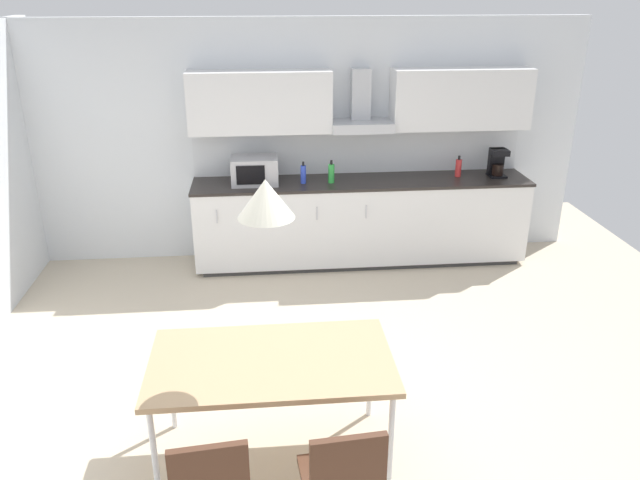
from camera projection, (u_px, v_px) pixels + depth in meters
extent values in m
cube|color=beige|center=(308.00, 398.00, 4.66)|extent=(8.03, 8.25, 0.02)
cube|color=silver|center=(287.00, 141.00, 6.74)|extent=(6.42, 0.10, 2.56)
cube|color=#333333|center=(360.00, 258.00, 6.96)|extent=(3.41, 0.57, 0.05)
cube|color=silver|center=(361.00, 220.00, 6.79)|extent=(3.56, 0.62, 0.85)
cube|color=#282321|center=(362.00, 182.00, 6.62)|extent=(3.58, 0.64, 0.03)
cube|color=silver|center=(217.00, 217.00, 6.28)|extent=(0.01, 0.01, 0.14)
cube|color=silver|center=(267.00, 215.00, 6.32)|extent=(0.01, 0.01, 0.14)
cube|color=silver|center=(317.00, 213.00, 6.37)|extent=(0.01, 0.01, 0.14)
cube|color=silver|center=(366.00, 212.00, 6.41)|extent=(0.01, 0.01, 0.14)
cube|color=silver|center=(358.00, 151.00, 6.80)|extent=(3.56, 0.02, 0.47)
cube|color=silver|center=(260.00, 102.00, 6.34)|extent=(1.46, 0.34, 0.62)
cube|color=silver|center=(461.00, 99.00, 6.53)|extent=(1.46, 0.34, 0.62)
cube|color=#B7BABF|center=(361.00, 126.00, 6.51)|extent=(0.64, 0.40, 0.10)
cube|color=#B7BABF|center=(360.00, 96.00, 6.51)|extent=(0.20, 0.16, 0.57)
cube|color=#ADADB2|center=(255.00, 170.00, 6.46)|extent=(0.48, 0.34, 0.28)
cube|color=black|center=(251.00, 175.00, 6.30)|extent=(0.29, 0.01, 0.20)
cube|color=black|center=(497.00, 176.00, 6.74)|extent=(0.18, 0.18, 0.02)
cylinder|color=black|center=(498.00, 170.00, 6.71)|extent=(0.12, 0.12, 0.12)
cube|color=black|center=(496.00, 161.00, 6.75)|extent=(0.16, 0.08, 0.30)
cube|color=black|center=(500.00, 152.00, 6.64)|extent=(0.18, 0.16, 0.06)
cylinder|color=blue|center=(303.00, 174.00, 6.48)|extent=(0.06, 0.06, 0.19)
cylinder|color=black|center=(303.00, 164.00, 6.44)|extent=(0.02, 0.02, 0.04)
cylinder|color=green|center=(331.00, 174.00, 6.50)|extent=(0.07, 0.07, 0.20)
cylinder|color=black|center=(331.00, 162.00, 6.46)|extent=(0.03, 0.03, 0.04)
cylinder|color=red|center=(458.00, 168.00, 6.71)|extent=(0.06, 0.06, 0.19)
cylinder|color=black|center=(459.00, 158.00, 6.67)|extent=(0.03, 0.03, 0.04)
cube|color=tan|center=(271.00, 362.00, 3.80)|extent=(1.48, 0.84, 0.04)
cylinder|color=silver|center=(155.00, 459.00, 3.55)|extent=(0.04, 0.04, 0.71)
cylinder|color=silver|center=(391.00, 443.00, 3.67)|extent=(0.04, 0.04, 0.71)
cylinder|color=silver|center=(171.00, 384.00, 4.21)|extent=(0.04, 0.04, 0.71)
cylinder|color=silver|center=(370.00, 373.00, 4.33)|extent=(0.04, 0.04, 0.71)
cube|color=#4C2D1E|center=(340.00, 479.00, 3.27)|extent=(0.43, 0.43, 0.04)
cube|color=#4C2D1E|center=(348.00, 471.00, 3.02)|extent=(0.38, 0.07, 0.40)
cone|color=silver|center=(266.00, 199.00, 3.40)|extent=(0.32, 0.32, 0.22)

